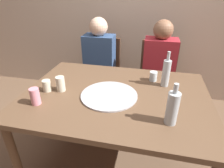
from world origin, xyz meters
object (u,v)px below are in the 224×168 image
object	(u,v)px
dining_table	(116,101)
guest_in_beanie	(159,70)
chair_right	(157,75)
guest_in_sweater	(98,65)
tumbler_near	(153,76)
wine_glass	(61,84)
pizza_tray	(109,95)
beer_bottle	(166,73)
wine_bottle	(172,108)
chair_left	(101,69)
tumbler_far	(47,86)
soda_can	(35,96)

from	to	relation	value
dining_table	guest_in_beanie	distance (m)	0.83
chair_right	guest_in_sweater	size ratio (longest dim) A/B	0.77
tumbler_near	wine_glass	bearing A→B (deg)	-154.55
pizza_tray	guest_in_beanie	world-z (taller)	guest_in_beanie
guest_in_sweater	guest_in_beanie	size ratio (longest dim) A/B	1.00
beer_bottle	wine_glass	world-z (taller)	beer_bottle
dining_table	wine_bottle	xyz separation A→B (m)	(0.39, -0.27, 0.19)
chair_left	guest_in_beanie	xyz separation A→B (m)	(0.71, -0.15, 0.13)
pizza_tray	tumbler_far	world-z (taller)	tumbler_far
guest_in_beanie	soda_can	bearing A→B (deg)	50.18
chair_left	pizza_tray	bearing A→B (deg)	109.25
dining_table	guest_in_beanie	size ratio (longest dim) A/B	1.22
tumbler_near	guest_in_sweater	world-z (taller)	guest_in_sweater
beer_bottle	guest_in_beanie	distance (m)	0.59
beer_bottle	dining_table	bearing A→B (deg)	-149.66
dining_table	chair_right	bearing A→B (deg)	69.99
soda_can	guest_in_sweater	world-z (taller)	guest_in_sweater
wine_glass	chair_right	bearing A→B (deg)	51.54
pizza_tray	soda_can	distance (m)	0.53
dining_table	chair_left	xyz separation A→B (m)	(-0.38, 0.92, -0.15)
beer_bottle	tumbler_near	size ratio (longest dim) A/B	3.55
dining_table	pizza_tray	xyz separation A→B (m)	(-0.04, -0.05, 0.08)
wine_bottle	chair_left	bearing A→B (deg)	123.11
tumbler_near	chair_right	size ratio (longest dim) A/B	0.09
wine_bottle	chair_left	world-z (taller)	wine_bottle
tumbler_far	chair_left	size ratio (longest dim) A/B	0.10
chair_right	guest_in_sweater	xyz separation A→B (m)	(-0.71, -0.15, 0.13)
soda_can	chair_left	xyz separation A→B (m)	(0.14, 1.18, -0.29)
tumbler_far	tumbler_near	bearing A→B (deg)	24.16
dining_table	tumbler_far	xyz separation A→B (m)	(-0.54, -0.08, 0.12)
dining_table	guest_in_beanie	bearing A→B (deg)	66.43
dining_table	beer_bottle	distance (m)	0.47
beer_bottle	chair_right	size ratio (longest dim) A/B	0.33
beer_bottle	tumbler_far	bearing A→B (deg)	-162.07
pizza_tray	chair_left	bearing A→B (deg)	109.25
dining_table	soda_can	world-z (taller)	soda_can
wine_bottle	wine_glass	xyz separation A→B (m)	(-0.83, 0.22, -0.05)
beer_bottle	guest_in_sweater	bearing A→B (deg)	143.86
wine_glass	chair_left	bearing A→B (deg)	86.71
pizza_tray	beer_bottle	distance (m)	0.50
guest_in_sweater	guest_in_beanie	distance (m)	0.71
guest_in_sweater	soda_can	bearing A→B (deg)	82.02
guest_in_beanie	dining_table	bearing A→B (deg)	66.43
wine_bottle	chair_left	size ratio (longest dim) A/B	0.30
beer_bottle	chair_right	distance (m)	0.78
chair_right	wine_bottle	bearing A→B (deg)	92.95
wine_glass	soda_can	xyz separation A→B (m)	(-0.09, -0.21, 0.00)
soda_can	beer_bottle	bearing A→B (deg)	28.17
beer_bottle	chair_right	xyz separation A→B (m)	(-0.04, 0.70, -0.35)
chair_left	guest_in_sweater	distance (m)	0.20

